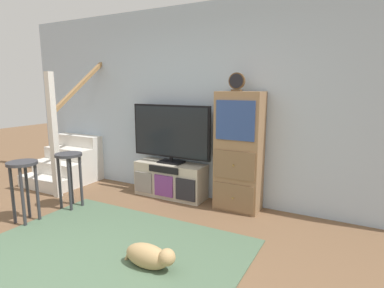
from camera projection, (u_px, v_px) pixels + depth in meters
ground_plane at (61, 283)px, 2.58m from camera, size 20.00×20.00×0.00m
back_wall at (197, 104)px, 4.47m from camera, size 6.40×0.12×2.70m
area_rug at (111, 250)px, 3.10m from camera, size 2.60×1.80×0.01m
media_console at (170, 180)px, 4.58m from camera, size 1.06×0.38×0.50m
television at (171, 132)px, 4.47m from camera, size 1.24×0.22×0.84m
side_cabinet at (239, 152)px, 4.01m from camera, size 0.58×0.38×1.54m
desk_clock at (237, 82)px, 3.86m from camera, size 0.20×0.08×0.23m
staircase at (77, 158)px, 5.46m from camera, size 1.00×1.36×2.20m
bar_stool_near at (23, 178)px, 3.66m from camera, size 0.34×0.34×0.74m
bar_stool_far at (69, 168)px, 4.10m from camera, size 0.34×0.34×0.74m
dog at (150, 256)px, 2.78m from camera, size 0.54×0.20×0.23m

